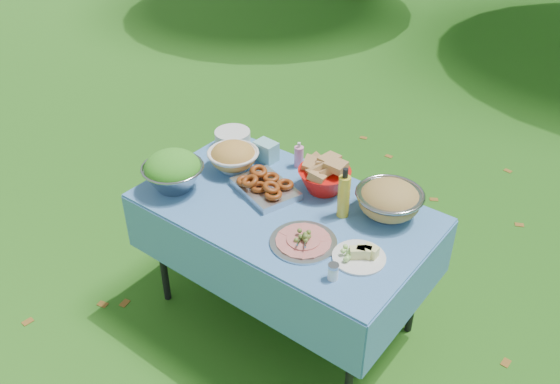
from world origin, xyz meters
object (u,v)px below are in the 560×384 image
at_px(salad_bowl, 173,171).
at_px(bread_bowl, 324,175).
at_px(pasta_bowl_steel, 389,200).
at_px(charcuterie_platter, 303,237).
at_px(plate_stack, 233,139).
at_px(oil_bottle, 344,193).
at_px(picnic_table, 285,263).

height_order(salad_bowl, bread_bowl, salad_bowl).
relative_size(pasta_bowl_steel, charcuterie_platter, 1.05).
height_order(plate_stack, oil_bottle, oil_bottle).
distance_m(salad_bowl, plate_stack, 0.51).
height_order(plate_stack, pasta_bowl_steel, pasta_bowl_steel).
xyz_separation_m(plate_stack, oil_bottle, (0.86, -0.17, 0.08)).
bearing_deg(salad_bowl, charcuterie_platter, 3.02).
height_order(pasta_bowl_steel, oil_bottle, oil_bottle).
bearing_deg(picnic_table, plate_stack, 154.37).
distance_m(plate_stack, pasta_bowl_steel, 1.04).
distance_m(plate_stack, oil_bottle, 0.88).
height_order(plate_stack, bread_bowl, bread_bowl).
height_order(pasta_bowl_steel, charcuterie_platter, pasta_bowl_steel).
relative_size(salad_bowl, plate_stack, 1.54).
bearing_deg(plate_stack, charcuterie_platter, -28.96).
bearing_deg(pasta_bowl_steel, plate_stack, 178.35).
distance_m(picnic_table, pasta_bowl_steel, 0.69).
relative_size(bread_bowl, oil_bottle, 1.02).
xyz_separation_m(salad_bowl, plate_stack, (-0.04, 0.50, -0.05)).
bearing_deg(salad_bowl, plate_stack, 94.11).
distance_m(bread_bowl, oil_bottle, 0.24).
xyz_separation_m(picnic_table, charcuterie_platter, (0.24, -0.18, 0.42)).
bearing_deg(plate_stack, salad_bowl, -85.89).
bearing_deg(oil_bottle, salad_bowl, -158.14).
height_order(plate_stack, charcuterie_platter, plate_stack).
relative_size(picnic_table, pasta_bowl_steel, 4.44).
height_order(salad_bowl, oil_bottle, oil_bottle).
distance_m(bread_bowl, pasta_bowl_steel, 0.37).
distance_m(bread_bowl, charcuterie_platter, 0.45).
bearing_deg(picnic_table, oil_bottle, 22.90).
height_order(picnic_table, salad_bowl, salad_bowl).
bearing_deg(plate_stack, oil_bottle, -11.30).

